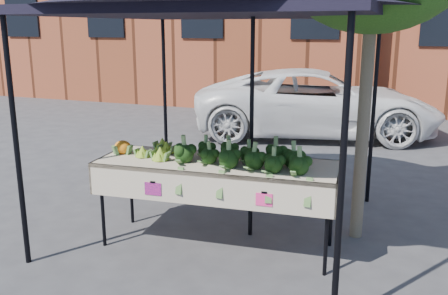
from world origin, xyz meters
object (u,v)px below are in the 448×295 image
Objects in this scene: table at (217,205)px; canopy at (223,107)px; vehicle at (321,13)px; street_tree at (368,61)px.

table is 0.78× the size of canopy.
table is at bearing 166.37° from vehicle.
street_tree is (1.43, 0.29, 0.50)m from canopy.
street_tree is (1.34, -4.87, -0.59)m from vehicle.
table is 2.08m from street_tree.
table is 0.50× the size of vehicle.
canopy is (-0.12, 0.46, 0.92)m from table.
canopy reaches higher than table.
street_tree is (1.31, 0.76, 1.42)m from table.
table is 0.66× the size of street_tree.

